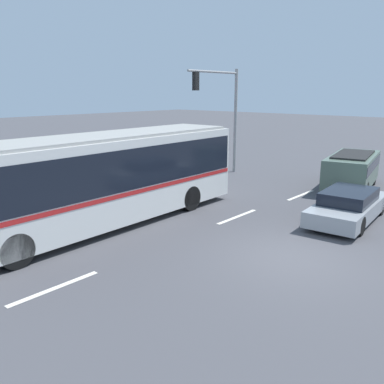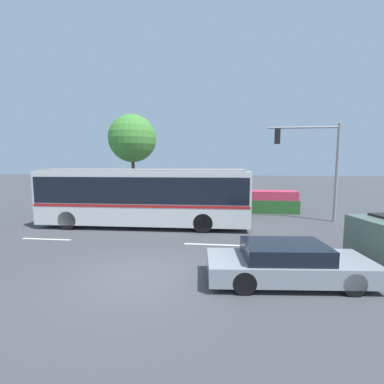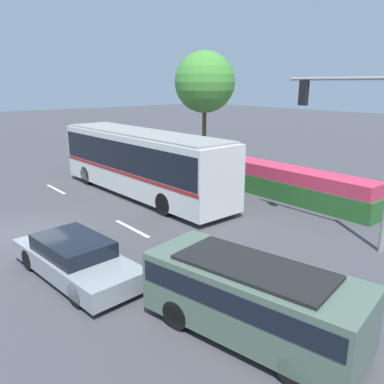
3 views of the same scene
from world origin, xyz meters
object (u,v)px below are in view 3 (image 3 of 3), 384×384
(street_tree_left, at_px, (205,82))
(sedan_foreground, at_px, (75,258))
(city_bus, at_px, (141,159))
(suv_left_lane, at_px, (252,295))
(traffic_light_pole, at_px, (363,133))

(street_tree_left, bearing_deg, sedan_foreground, -55.00)
(city_bus, bearing_deg, suv_left_lane, 157.40)
(traffic_light_pole, distance_m, street_tree_left, 13.79)
(sedan_foreground, distance_m, street_tree_left, 16.71)
(city_bus, distance_m, sedan_foreground, 8.95)
(sedan_foreground, xyz_separation_m, traffic_light_pole, (3.81, 8.65, 3.32))
(suv_left_lane, bearing_deg, sedan_foreground, -171.57)
(sedan_foreground, bearing_deg, city_bus, 129.76)
(suv_left_lane, xyz_separation_m, street_tree_left, (-14.34, 11.22, 4.52))
(city_bus, bearing_deg, street_tree_left, -67.79)
(suv_left_lane, height_order, traffic_light_pole, traffic_light_pole)
(city_bus, xyz_separation_m, sedan_foreground, (6.22, -6.31, -1.26))
(suv_left_lane, relative_size, street_tree_left, 0.70)
(city_bus, height_order, street_tree_left, street_tree_left)
(sedan_foreground, bearing_deg, traffic_light_pole, 61.40)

